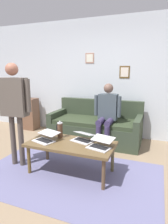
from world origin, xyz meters
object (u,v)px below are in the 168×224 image
Objects in this scene: coffee_table at (71,146)px; laptop_center at (46,138)px; french_press at (60,130)px; couch at (96,127)px; laptop_right at (100,145)px; flower_vase at (28,92)px; person_standing at (14,102)px; person_seated at (107,112)px; side_shelf at (29,114)px; laptop_left at (83,138)px.

laptop_center reaches higher than coffee_table.
couch is at bearing -98.22° from french_press.
flower_vase is at bearing -34.44° from laptop_right.
person_standing reaches higher than laptop_right.
person_seated is at bearing -114.42° from french_press.
french_press is at bearing -12.91° from laptop_right.
person_standing reaches higher than side_shelf.
person_standing is (0.66, 0.24, 0.45)m from french_press.
laptop_left is at bearing 144.47° from flower_vase.
laptop_left is at bearing -167.69° from person_standing.
laptop_right is at bearing 153.77° from laptop_left.
person_standing reaches higher than coffee_table.
laptop_right is at bearing -176.55° from laptop_center.
laptop_left is at bearing 99.41° from couch.
flower_vase is (1.92, -0.22, 0.68)m from couch.
person_standing is (-1.07, 1.76, 0.07)m from flower_vase.
french_press is 0.84m from person_standing.
couch is 1.34m from french_press.
laptop_center is at bearing 3.45° from laptop_right.
person_seated reaches higher than couch.
laptop_center is 0.27m from french_press.
person_seated is at bearing -79.30° from laptop_right.
flower_vase is at bearing -58.58° from person_standing.
french_press is 1.18m from person_seated.
french_press is (0.72, -0.16, 0.08)m from laptop_right.
coffee_table is (-0.08, 1.45, 0.12)m from couch.
french_press is 0.17× the size of person_standing.
laptop_center is 0.85m from laptop_right.
laptop_right is (-0.53, 1.46, 0.21)m from couch.
laptop_right is (-0.45, 0.01, 0.09)m from coffee_table.
flower_vase reaches higher than couch.
person_standing reaches higher than laptop_left.
couch is 1.51× the size of person_seated.
laptop_left is 0.87× the size of flower_vase.
coffee_table is 0.46m from laptop_right.
french_press reaches higher than coffee_table.
couch is 1.18× the size of person_standing.
flower_vase is (1.60, -1.73, 0.47)m from laptop_center.
side_shelf is at bearing -58.64° from person_standing.
flower_vase is at bearing -35.53° from laptop_left.
flower_vase is 0.28× the size of person_standing.
laptop_left is (-0.14, -0.15, 0.09)m from coffee_table.
person_seated is at bearing 168.59° from flower_vase.
french_press is 2.31m from side_shelf.
couch is 1.91m from person_standing.
side_shelf is (1.60, -1.73, -0.11)m from laptop_center.
couch is 1.46m from coffee_table.
flower_vase reaches higher than side_shelf.
side_shelf is 2.28m from person_seated.
laptop_right is 0.23× the size of person_standing.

